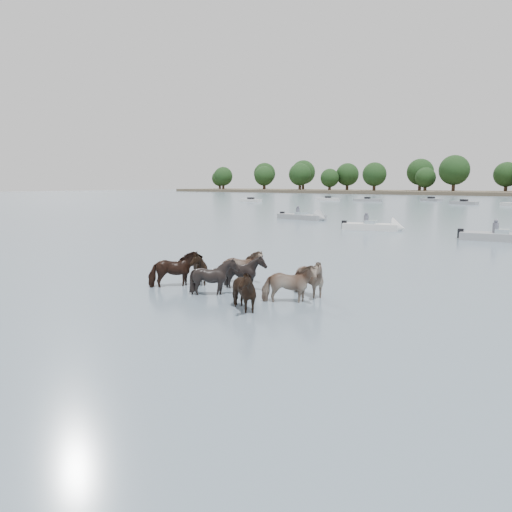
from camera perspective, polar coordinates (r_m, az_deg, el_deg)
The scene contains 6 objects.
ground at distance 14.55m, azimuth -5.47°, elevation -5.84°, with size 400.00×400.00×0.00m, color slate.
shoreline at distance 178.92m, azimuth 12.35°, elevation 7.17°, with size 160.00×30.00×1.00m, color #4C4233.
pony_herd at distance 16.31m, azimuth -2.39°, elevation -2.42°, with size 6.00×4.52×1.43m.
motorboat_a at distance 39.11m, azimuth 13.97°, elevation 3.22°, with size 4.81×2.82×1.92m.
motorboat_f at distance 49.02m, azimuth 5.86°, elevation 4.40°, with size 5.77×2.25×1.92m.
treeline at distance 178.27m, azimuth 13.93°, elevation 9.15°, with size 149.18×23.28×12.46m.
Camera 1 is at (9.86, -10.08, 3.55)m, focal length 35.10 mm.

